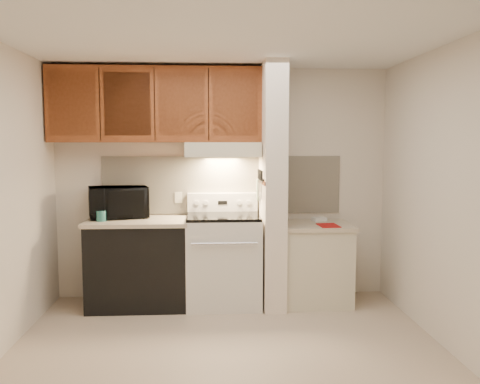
{
  "coord_description": "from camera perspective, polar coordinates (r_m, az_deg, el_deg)",
  "views": [
    {
      "loc": [
        -0.15,
        -4.06,
        1.7
      ],
      "look_at": [
        0.15,
        0.75,
        1.23
      ],
      "focal_mm": 38.0,
      "sensor_mm": 36.0,
      "label": 1
    }
  ],
  "objects": [
    {
      "name": "oven_mitt",
      "position": [
        5.43,
        2.05,
        0.26
      ],
      "size": [
        0.03,
        0.09,
        0.23
      ],
      "primitive_type": "cube",
      "color": "gray",
      "rests_on": "partition_pillar"
    },
    {
      "name": "backsplash",
      "position": [
        5.57,
        -2.0,
        0.8
      ],
      "size": [
        2.6,
        0.02,
        0.63
      ],
      "primitive_type": "cube",
      "color": "beige",
      "rests_on": "wall_back"
    },
    {
      "name": "white_box",
      "position": [
        5.58,
        8.87,
        -3.03
      ],
      "size": [
        0.17,
        0.14,
        0.04
      ],
      "primitive_type": "cube",
      "rotation": [
        0.0,
        0.0,
        0.34
      ],
      "color": "white",
      "rests_on": "right_countertop"
    },
    {
      "name": "partition_pillar",
      "position": [
        5.27,
        3.66,
        0.68
      ],
      "size": [
        0.22,
        0.7,
        2.5
      ],
      "primitive_type": "cube",
      "color": "#F4E3CF",
      "rests_on": "floor"
    },
    {
      "name": "cab_door_d",
      "position": [
        5.24,
        -0.52,
        9.81
      ],
      "size": [
        0.46,
        0.01,
        0.63
      ],
      "primitive_type": "cube",
      "color": "brown",
      "rests_on": "upper_cabinets"
    },
    {
      "name": "pillar_trim",
      "position": [
        5.25,
        2.4,
        1.22
      ],
      "size": [
        0.01,
        0.7,
        0.04
      ],
      "primitive_type": "cube",
      "color": "brown",
      "rests_on": "partition_pillar"
    },
    {
      "name": "ceiling",
      "position": [
        4.14,
        -1.49,
        16.73
      ],
      "size": [
        3.6,
        3.6,
        0.0
      ],
      "primitive_type": "plane",
      "rotation": [
        3.14,
        0.0,
        0.0
      ],
      "color": "white",
      "rests_on": "wall_back"
    },
    {
      "name": "knife_handle_d",
      "position": [
        5.28,
        2.17,
        2.01
      ],
      "size": [
        0.02,
        0.02,
        0.1
      ],
      "primitive_type": "cylinder",
      "color": "black",
      "rests_on": "knife_strip"
    },
    {
      "name": "cab_gap_c",
      "position": [
        5.24,
        -3.54,
        9.8
      ],
      "size": [
        0.01,
        0.01,
        0.73
      ],
      "primitive_type": "cube",
      "color": "black",
      "rests_on": "upper_cabinets"
    },
    {
      "name": "range_body",
      "position": [
        5.36,
        -1.87,
        -7.78
      ],
      "size": [
        0.76,
        0.65,
        0.92
      ],
      "primitive_type": "cube",
      "color": "silver",
      "rests_on": "floor"
    },
    {
      "name": "red_folder",
      "position": [
        5.27,
        9.9,
        -3.72
      ],
      "size": [
        0.21,
        0.27,
        0.01
      ],
      "primitive_type": "cube",
      "rotation": [
        0.0,
        0.0,
        0.05
      ],
      "color": "#A2100F",
      "rests_on": "right_countertop"
    },
    {
      "name": "dishwasher_front",
      "position": [
        5.42,
        -11.3,
        -8.0
      ],
      "size": [
        1.0,
        0.63,
        0.87
      ],
      "primitive_type": "cube",
      "color": "black",
      "rests_on": "floor"
    },
    {
      "name": "knife_blade_b",
      "position": [
        5.12,
        2.35,
        0.1
      ],
      "size": [
        0.01,
        0.04,
        0.18
      ],
      "primitive_type": "cube",
      "color": "silver",
      "rests_on": "knife_strip"
    },
    {
      "name": "oven_window",
      "position": [
        5.04,
        -1.77,
        -8.17
      ],
      "size": [
        0.5,
        0.01,
        0.3
      ],
      "primitive_type": "cube",
      "color": "black",
      "rests_on": "range_body"
    },
    {
      "name": "range_knob_right_inner",
      "position": [
        5.5,
        -0.09,
        -1.19
      ],
      "size": [
        0.05,
        0.02,
        0.05
      ],
      "primitive_type": "cylinder",
      "rotation": [
        1.57,
        0.0,
        0.0
      ],
      "color": "silver",
      "rests_on": "range_backguard"
    },
    {
      "name": "microwave",
      "position": [
        5.48,
        -13.51,
        -1.12
      ],
      "size": [
        0.68,
        0.54,
        0.33
      ],
      "primitive_type": "imported",
      "rotation": [
        0.0,
        0.0,
        0.27
      ],
      "color": "black",
      "rests_on": "left_countertop"
    },
    {
      "name": "wall_back",
      "position": [
        5.58,
        -2.0,
        0.97
      ],
      "size": [
        3.6,
        2.5,
        0.02
      ],
      "primitive_type": "cube",
      "rotation": [
        1.57,
        0.0,
        0.0
      ],
      "color": "beige",
      "rests_on": "floor"
    },
    {
      "name": "wall_right",
      "position": [
        4.52,
        22.0,
        -0.53
      ],
      "size": [
        0.02,
        3.0,
        2.5
      ],
      "primitive_type": "cube",
      "color": "beige",
      "rests_on": "floor"
    },
    {
      "name": "cab_door_a",
      "position": [
        5.41,
        -18.33,
        9.4
      ],
      "size": [
        0.46,
        0.01,
        0.63
      ],
      "primitive_type": "cube",
      "color": "brown",
      "rests_on": "upper_cabinets"
    },
    {
      "name": "right_cab_base",
      "position": [
        5.48,
        8.42,
        -8.13
      ],
      "size": [
        0.7,
        0.6,
        0.81
      ],
      "primitive_type": "cube",
      "color": "beige",
      "rests_on": "floor"
    },
    {
      "name": "cab_gap_a",
      "position": [
        5.35,
        -15.47,
        9.52
      ],
      "size": [
        0.01,
        0.01,
        0.73
      ],
      "primitive_type": "cube",
      "color": "black",
      "rests_on": "upper_cabinets"
    },
    {
      "name": "knife_handle_c",
      "position": [
        5.19,
        2.26,
        1.95
      ],
      "size": [
        0.02,
        0.02,
        0.1
      ],
      "primitive_type": "cylinder",
      "color": "black",
      "rests_on": "knife_strip"
    },
    {
      "name": "cab_door_b",
      "position": [
        5.3,
        -12.54,
        9.63
      ],
      "size": [
        0.46,
        0.01,
        0.63
      ],
      "primitive_type": "cube",
      "color": "brown",
      "rests_on": "upper_cabinets"
    },
    {
      "name": "cooktop",
      "position": [
        5.27,
        -1.89,
        -2.75
      ],
      "size": [
        0.74,
        0.64,
        0.03
      ],
      "primitive_type": "cube",
      "color": "black",
      "rests_on": "range_body"
    },
    {
      "name": "left_countertop",
      "position": [
        5.34,
        -11.39,
        -3.25
      ],
      "size": [
        1.04,
        0.67,
        0.04
      ],
      "primitive_type": "cube",
      "color": "#C3B397",
      "rests_on": "dishwasher_front"
    },
    {
      "name": "range_knob_left_inner",
      "position": [
        5.49,
        -3.84,
        -1.21
      ],
      "size": [
        0.05,
        0.02,
        0.05
      ],
      "primitive_type": "cylinder",
      "rotation": [
        1.57,
        0.0,
        0.0
      ],
      "color": "silver",
      "rests_on": "range_backguard"
    },
    {
      "name": "knife_strip",
      "position": [
        5.2,
        2.39,
        1.4
      ],
      "size": [
        0.02,
        0.42,
        0.04
      ],
      "primitive_type": "cube",
      "color": "black",
      "rests_on": "partition_pillar"
    },
    {
      "name": "range_display",
      "position": [
        5.5,
        -1.96,
        -1.2
      ],
      "size": [
        0.1,
        0.01,
        0.04
      ],
      "primitive_type": "cube",
      "color": "black",
      "rests_on": "range_backguard"
    },
    {
      "name": "range_knob_right_outer",
      "position": [
        5.51,
        0.95,
        -1.18
      ],
      "size": [
        0.05,
        0.02,
        0.05
      ],
      "primitive_type": "cylinder",
      "rotation": [
        1.57,
        0.0,
        0.0
      ],
      "color": "silver",
      "rests_on": "range_backguard"
    },
    {
      "name": "teal_jar",
      "position": [
        5.29,
        -15.32,
        -2.61
      ],
      "size": [
        0.12,
        0.12,
        0.11
      ],
      "primitive_type": "cylinder",
      "rotation": [
        0.0,
        0.0,
        0.27
      ],
      "color": "#24635E",
      "rests_on": "left_countertop"
    },
    {
      "name": "knife_handle_e",
      "position": [
        5.35,
        2.1,
        2.05
      ],
      "size": [
        0.02,
        0.02,
        0.1
      ],
      "primitive_type": "cylinder",
      "color": "black",
      "rests_on": "knife_strip"
    },
    {
      "name": "knife_blade_d",
      "position": [
        5.29,
        2.17,
        0.38
      ],
      "size": [
        0.01,
        0.04,
        0.16
      ],
      "primitive_type": "cube",
      "color": "silver",
      "rests_on": "knife_strip"
    },
    {
      "name": "spoon_rest",
      "position": [
        5.59,
        -14.68,
        -2.64
      ],
      "size": [
        0.23,
        0.1,
        0.02
      ],
      "primitive_type": "cube",
      "rotation": [
        0.0,
        0.0,
        -0.11
      ],
      "color": "black",
      "rests_on": "left_countertop"
    },
    {
      "name": "knife_blade_a",
      "position": [
        5.05,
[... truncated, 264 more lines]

